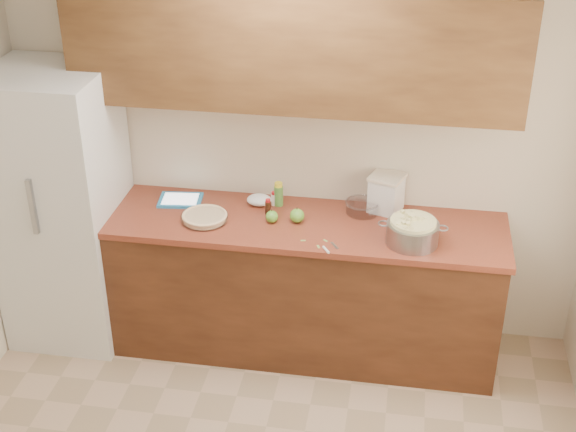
% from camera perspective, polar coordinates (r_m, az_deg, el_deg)
% --- Properties ---
extents(room_shell, '(3.60, 3.60, 3.60)m').
position_cam_1_polar(room_shell, '(3.44, -3.95, -6.60)').
color(room_shell, tan).
rests_on(room_shell, ground).
extents(counter_run, '(2.64, 0.68, 0.92)m').
position_cam_1_polar(counter_run, '(5.10, 0.05, -4.84)').
color(counter_run, '#572D18').
rests_on(counter_run, ground).
extents(upper_cabinets, '(2.60, 0.34, 0.70)m').
position_cam_1_polar(upper_cabinets, '(4.60, 0.38, 11.88)').
color(upper_cabinets, brown).
rests_on(upper_cabinets, room_shell).
extents(fridge, '(0.70, 0.70, 1.80)m').
position_cam_1_polar(fridge, '(5.25, -15.73, 0.54)').
color(fridge, silver).
rests_on(fridge, ground).
extents(pie, '(0.29, 0.29, 0.05)m').
position_cam_1_polar(pie, '(4.88, -5.95, -0.08)').
color(pie, silver).
rests_on(pie, counter_run).
extents(colander, '(0.40, 0.30, 0.15)m').
position_cam_1_polar(colander, '(4.66, 8.84, -1.13)').
color(colander, gray).
rests_on(colander, counter_run).
extents(flour_canister, '(0.24, 0.24, 0.24)m').
position_cam_1_polar(flour_canister, '(4.97, 7.00, 1.66)').
color(flour_canister, white).
rests_on(flour_canister, counter_run).
extents(tablet, '(0.29, 0.23, 0.02)m').
position_cam_1_polar(tablet, '(5.13, -7.66, 1.13)').
color(tablet, '#2988C6').
rests_on(tablet, counter_run).
extents(paring_knife, '(0.10, 0.14, 0.01)m').
position_cam_1_polar(paring_knife, '(4.57, 2.83, -2.36)').
color(paring_knife, gray).
rests_on(paring_knife, counter_run).
extents(lemon_bottle, '(0.06, 0.06, 0.16)m').
position_cam_1_polar(lemon_bottle, '(5.01, -0.68, 1.55)').
color(lemon_bottle, '#4C8C38').
rests_on(lemon_bottle, counter_run).
extents(cinnamon_shaker, '(0.04, 0.04, 0.09)m').
position_cam_1_polar(cinnamon_shaker, '(5.03, -1.01, 1.24)').
color(cinnamon_shaker, beige).
rests_on(cinnamon_shaker, counter_run).
extents(vanilla_bottle, '(0.04, 0.04, 0.10)m').
position_cam_1_polar(vanilla_bottle, '(4.92, -1.43, 0.65)').
color(vanilla_bottle, black).
rests_on(vanilla_bottle, counter_run).
extents(mixing_bowl, '(0.21, 0.21, 0.08)m').
position_cam_1_polar(mixing_bowl, '(4.96, 5.29, 0.67)').
color(mixing_bowl, silver).
rests_on(mixing_bowl, counter_run).
extents(paper_towel, '(0.17, 0.15, 0.07)m').
position_cam_1_polar(paper_towel, '(5.04, -2.06, 1.16)').
color(paper_towel, white).
rests_on(paper_towel, counter_run).
extents(apple_left, '(0.08, 0.08, 0.09)m').
position_cam_1_polar(apple_left, '(4.83, -1.16, -0.05)').
color(apple_left, '#5CA02F').
rests_on(apple_left, counter_run).
extents(apple_center, '(0.09, 0.09, 0.10)m').
position_cam_1_polar(apple_center, '(4.83, 0.65, 0.03)').
color(apple_center, '#5CA02F').
rests_on(apple_center, counter_run).
extents(peel_a, '(0.03, 0.02, 0.00)m').
position_cam_1_polar(peel_a, '(4.66, 1.08, -1.76)').
color(peel_a, '#92BA5A').
rests_on(peel_a, counter_run).
extents(peel_b, '(0.03, 0.04, 0.00)m').
position_cam_1_polar(peel_b, '(4.60, 2.17, -2.19)').
color(peel_b, '#92BA5A').
rests_on(peel_b, counter_run).
extents(peel_c, '(0.03, 0.03, 0.00)m').
position_cam_1_polar(peel_c, '(4.66, 2.68, -1.76)').
color(peel_c, '#92BA5A').
rests_on(peel_c, counter_run).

